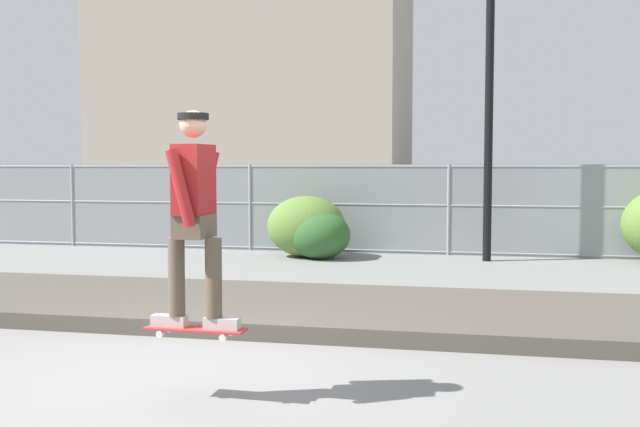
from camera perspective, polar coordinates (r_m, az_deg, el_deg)
ground_plane at (r=6.50m, az=-12.81°, el=-12.74°), size 120.00×120.00×0.00m
gravel_berm at (r=9.13m, az=-5.05°, el=-7.24°), size 11.24×2.73×0.19m
skateboard at (r=5.85m, az=-9.68°, el=-8.89°), size 0.80×0.22×0.07m
skater at (r=5.72m, az=-9.78°, el=0.57°), size 0.72×0.59×1.69m
chain_fence at (r=15.33m, az=2.07°, el=0.41°), size 21.16×0.06×1.85m
street_lamp at (r=14.53m, az=13.12°, el=13.71°), size 0.44×0.44×7.05m
parked_car_near at (r=19.23m, az=-4.49°, el=0.80°), size 4.55×2.25×1.66m
library_building at (r=50.62m, az=-4.61°, el=15.67°), size 19.05×13.26×24.53m
shrub_left at (r=14.62m, az=-1.07°, el=-1.01°), size 1.59×1.30×1.23m
shrub_center at (r=14.30m, az=-0.04°, el=-1.69°), size 1.22×1.00×0.94m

